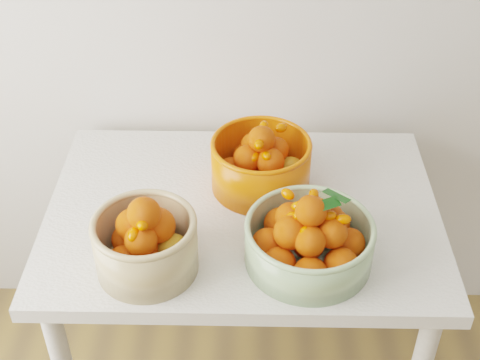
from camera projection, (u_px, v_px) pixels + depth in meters
The scene contains 4 objects.
table at pixel (243, 236), 1.77m from camera, with size 1.00×0.70×0.75m.
bowl_cream at pixel (146, 242), 1.50m from camera, with size 0.29×0.29×0.20m.
bowl_green at pixel (309, 239), 1.52m from camera, with size 0.36×0.36×0.19m.
bowl_orange at pixel (261, 163), 1.73m from camera, with size 0.34×0.34×0.19m.
Camera 1 is at (-0.41, 0.30, 1.86)m, focal length 50.00 mm.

